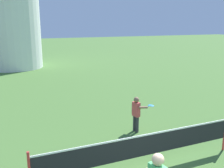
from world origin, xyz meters
TOP-DOWN VIEW (x-y plane):
  - tennis_net at (0.09, 2.31)m, footprint 5.61×0.06m
  - player_far at (1.11, 4.54)m, footprint 0.78×0.42m

SIDE VIEW (x-z plane):
  - tennis_net at x=0.09m, z-range 0.14..1.24m
  - player_far at x=1.11m, z-range 0.08..1.34m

